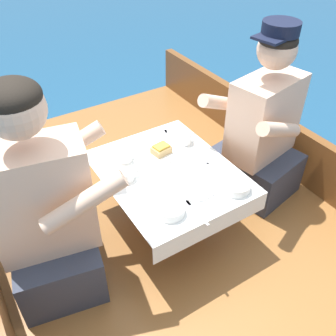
{
  "coord_description": "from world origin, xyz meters",
  "views": [
    {
      "loc": [
        -0.76,
        -1.12,
        1.85
      ],
      "look_at": [
        0.0,
        0.09,
        0.71
      ],
      "focal_mm": 40.0,
      "sensor_mm": 36.0,
      "label": 1
    }
  ],
  "objects_px": {
    "person_starboard": "(261,133)",
    "person_port": "(46,214)",
    "coffee_cup_center": "(186,138)",
    "coffee_cup_starboard": "(127,175)",
    "coffee_cup_port": "(125,156)",
    "sandwich": "(161,149)"
  },
  "relations": [
    {
      "from": "person_starboard",
      "to": "person_port",
      "type": "bearing_deg",
      "value": -10.68
    },
    {
      "from": "person_port",
      "to": "person_starboard",
      "type": "relative_size",
      "value": 1.02
    },
    {
      "from": "person_starboard",
      "to": "coffee_cup_center",
      "type": "height_order",
      "value": "person_starboard"
    },
    {
      "from": "person_port",
      "to": "coffee_cup_starboard",
      "type": "height_order",
      "value": "person_port"
    },
    {
      "from": "person_port",
      "to": "coffee_cup_port",
      "type": "bearing_deg",
      "value": 35.14
    },
    {
      "from": "person_starboard",
      "to": "coffee_cup_port",
      "type": "distance_m",
      "value": 0.77
    },
    {
      "from": "sandwich",
      "to": "coffee_cup_port",
      "type": "relative_size",
      "value": 0.97
    },
    {
      "from": "coffee_cup_port",
      "to": "coffee_cup_starboard",
      "type": "bearing_deg",
      "value": -113.19
    },
    {
      "from": "person_port",
      "to": "coffee_cup_center",
      "type": "relative_size",
      "value": 10.57
    },
    {
      "from": "person_port",
      "to": "coffee_cup_center",
      "type": "distance_m",
      "value": 0.83
    },
    {
      "from": "person_port",
      "to": "coffee_cup_port",
      "type": "xyz_separation_m",
      "value": [
        0.47,
        0.21,
        -0.02
      ]
    },
    {
      "from": "person_port",
      "to": "coffee_cup_starboard",
      "type": "distance_m",
      "value": 0.41
    },
    {
      "from": "person_starboard",
      "to": "coffee_cup_starboard",
      "type": "relative_size",
      "value": 10.0
    },
    {
      "from": "coffee_cup_port",
      "to": "coffee_cup_center",
      "type": "xyz_separation_m",
      "value": [
        0.35,
        -0.03,
        0.01
      ]
    },
    {
      "from": "sandwich",
      "to": "person_port",
      "type": "bearing_deg",
      "value": -166.71
    },
    {
      "from": "coffee_cup_port",
      "to": "person_starboard",
      "type": "bearing_deg",
      "value": -14.83
    },
    {
      "from": "person_starboard",
      "to": "coffee_cup_starboard",
      "type": "distance_m",
      "value": 0.81
    },
    {
      "from": "coffee_cup_starboard",
      "to": "coffee_cup_center",
      "type": "bearing_deg",
      "value": 14.53
    },
    {
      "from": "person_port",
      "to": "sandwich",
      "type": "bearing_deg",
      "value": 24.56
    },
    {
      "from": "coffee_cup_center",
      "to": "coffee_cup_port",
      "type": "bearing_deg",
      "value": 174.4
    },
    {
      "from": "person_starboard",
      "to": "coffee_cup_center",
      "type": "distance_m",
      "value": 0.43
    },
    {
      "from": "coffee_cup_port",
      "to": "coffee_cup_center",
      "type": "bearing_deg",
      "value": -5.6
    }
  ]
}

